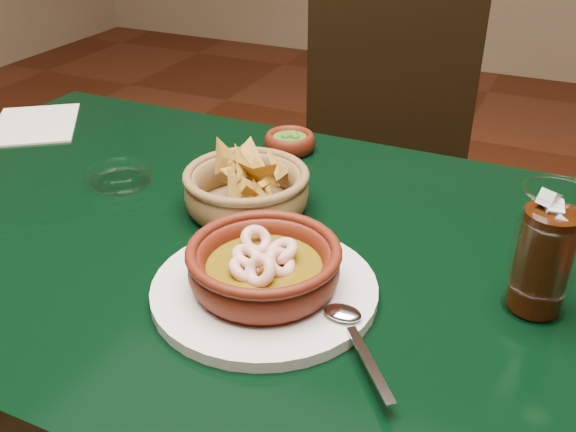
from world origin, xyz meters
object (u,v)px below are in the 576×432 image
at_px(shrimp_plate, 265,272).
at_px(cola_drink, 545,253).
at_px(chip_basket, 247,189).
at_px(dining_chair, 388,177).
at_px(dining_table, 212,280).

xyz_separation_m(shrimp_plate, cola_drink, (0.31, 0.11, 0.05)).
bearing_deg(chip_basket, shrimp_plate, -56.47).
distance_m(dining_chair, cola_drink, 0.86).
bearing_deg(dining_chair, shrimp_plate, -84.88).
bearing_deg(dining_table, dining_chair, 83.63).
height_order(dining_table, chip_basket, chip_basket).
relative_size(dining_chair, cola_drink, 5.22).
distance_m(dining_chair, chip_basket, 0.69).
bearing_deg(cola_drink, dining_chair, 118.21).
xyz_separation_m(dining_table, dining_chair, (0.08, 0.71, -0.12)).
bearing_deg(cola_drink, chip_basket, 170.39).
relative_size(dining_table, cola_drink, 6.52).
xyz_separation_m(chip_basket, cola_drink, (0.43, -0.07, 0.04)).
height_order(dining_chair, cola_drink, dining_chair).
bearing_deg(dining_chair, dining_table, -96.37).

